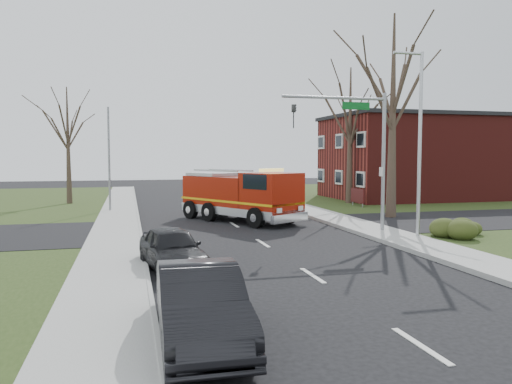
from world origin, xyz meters
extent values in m
plane|color=black|center=(0.00, 0.00, 0.00)|extent=(120.00, 120.00, 0.00)
cube|color=gray|center=(6.20, 0.00, 0.07)|extent=(2.40, 80.00, 0.15)
cube|color=gray|center=(-6.20, 0.00, 0.07)|extent=(2.40, 80.00, 0.15)
cube|color=maroon|center=(19.00, 18.00, 3.50)|extent=(15.00, 10.00, 7.00)
cube|color=black|center=(19.00, 18.00, 7.10)|extent=(15.40, 10.40, 0.30)
cube|color=silver|center=(11.45, 18.00, 2.00)|extent=(0.12, 1.40, 1.20)
cube|color=#430F0F|center=(10.50, 12.50, 0.90)|extent=(0.12, 2.00, 1.00)
cylinder|color=gray|center=(10.50, 11.70, 0.45)|extent=(0.08, 0.08, 0.90)
cylinder|color=gray|center=(10.50, 13.30, 0.45)|extent=(0.08, 0.08, 0.90)
ellipsoid|color=#324017|center=(9.00, -1.00, 0.58)|extent=(2.80, 2.00, 0.90)
cone|color=#3B2F23|center=(9.50, 6.00, 6.00)|extent=(0.64, 0.64, 12.00)
cone|color=#3B2F23|center=(11.00, 15.00, 5.25)|extent=(0.56, 0.56, 10.50)
cone|color=#3B2F23|center=(-10.00, 20.00, 4.50)|extent=(0.44, 0.44, 9.00)
cylinder|color=gray|center=(6.50, 1.50, 3.40)|extent=(0.18, 0.18, 6.80)
cylinder|color=gray|center=(3.90, 1.50, 6.50)|extent=(5.20, 0.14, 0.14)
cube|color=#0C591E|center=(5.00, 1.50, 6.15)|extent=(1.40, 0.06, 0.35)
imported|color=black|center=(1.90, 1.50, 6.15)|extent=(0.22, 0.18, 1.10)
cylinder|color=#B7BABF|center=(7.20, -0.50, 4.20)|extent=(0.16, 0.16, 8.40)
cylinder|color=#B7BABF|center=(6.50, -0.50, 8.30)|extent=(1.40, 0.12, 0.12)
cylinder|color=gray|center=(-6.80, 14.00, 3.50)|extent=(0.14, 0.14, 7.00)
cube|color=maroon|center=(0.03, 8.51, 1.53)|extent=(4.79, 5.72, 2.07)
cube|color=maroon|center=(1.91, 5.26, 1.68)|extent=(3.50, 3.50, 2.37)
cube|color=#B7BABF|center=(0.62, 7.48, 0.69)|extent=(6.09, 7.95, 0.44)
cube|color=#E5B20C|center=(0.62, 7.48, 1.23)|extent=(6.10, 7.96, 0.12)
cube|color=black|center=(2.45, 4.32, 2.42)|extent=(2.01, 1.22, 0.84)
cube|color=#E5D866|center=(1.91, 5.26, 3.01)|extent=(1.54, 1.09, 0.18)
cylinder|color=black|center=(0.85, 4.54, 0.54)|extent=(0.84, 1.11, 1.09)
cylinder|color=black|center=(3.07, 5.82, 0.54)|extent=(0.84, 1.11, 1.09)
cylinder|color=black|center=(-1.97, 9.40, 0.54)|extent=(0.84, 1.11, 1.09)
cylinder|color=black|center=(0.25, 10.69, 0.54)|extent=(0.84, 1.11, 1.09)
imported|color=black|center=(-4.20, -4.01, 0.71)|extent=(2.32, 4.38, 1.42)
imported|color=black|center=(-4.20, -10.67, 0.77)|extent=(1.75, 4.72, 1.54)
camera|label=1|loc=(-5.56, -20.54, 3.77)|focal=35.00mm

